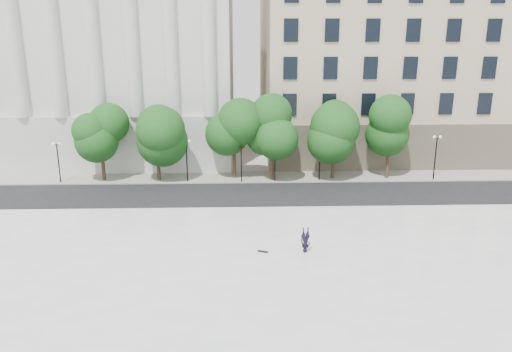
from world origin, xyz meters
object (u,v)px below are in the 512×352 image
object	(u,v)px
traffic_light_west	(241,146)
traffic_light_east	(275,145)
skateboard	(263,252)
person_lying	(305,249)

from	to	relation	value
traffic_light_west	traffic_light_east	xyz separation A→B (m)	(3.26, 0.00, 0.10)
traffic_light_west	skateboard	distance (m)	17.26
traffic_light_east	skateboard	world-z (taller)	traffic_light_east
traffic_light_west	traffic_light_east	bearing A→B (deg)	0.00
person_lying	skateboard	distance (m)	2.76
traffic_light_west	person_lying	size ratio (longest dim) A/B	2.46
traffic_light_west	skateboard	bearing A→B (deg)	-85.45
traffic_light_east	person_lying	world-z (taller)	traffic_light_east
traffic_light_west	skateboard	xyz separation A→B (m)	(1.35, -16.91, -3.17)
traffic_light_west	person_lying	distance (m)	17.74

